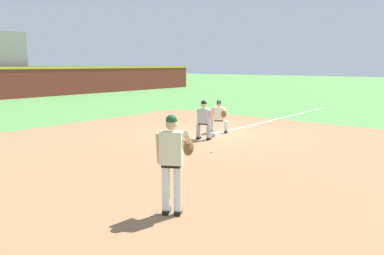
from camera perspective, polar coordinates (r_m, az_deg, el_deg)
The scene contains 8 objects.
ground_plane at distance 14.86m, azimuth 3.33°, elevation -1.07°, with size 160.00×160.00×0.00m, color #518942.
infield_dirt_patch at distance 10.91m, azimuth 1.30°, elevation -4.94°, with size 18.00×18.00×0.01m, color #936B47.
foul_line_stripe at distance 19.88m, azimuth 13.41°, elevation 1.40°, with size 11.80×0.10×0.00m, color white.
first_base_bag at distance 14.85m, azimuth 3.34°, elevation -0.90°, with size 0.38×0.38×0.09m, color white.
baseball at distance 11.80m, azimuth 3.03°, elevation -3.67°, with size 0.07×0.07×0.07m, color white.
pitcher at distance 6.80m, azimuth -2.95°, elevation -4.72°, with size 0.84×0.58×1.86m.
first_baseman at distance 15.11m, azimuth 4.16°, elevation 1.91°, with size 0.82×1.02×1.34m.
baserunner at distance 13.69m, azimuth 1.78°, elevation 1.40°, with size 0.55×0.66×1.46m.
Camera 1 is at (-11.82, -8.58, 2.73)m, focal length 35.00 mm.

